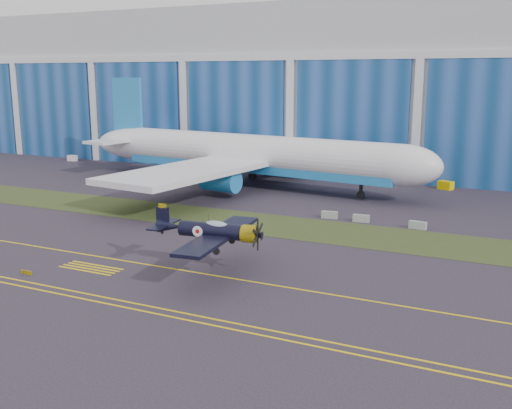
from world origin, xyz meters
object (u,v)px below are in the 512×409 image
at_px(shipping_container, 391,177).
at_px(tug, 446,185).
at_px(warbird, 212,230).
at_px(jetliner, 253,112).

height_order(shipping_container, tug, shipping_container).
bearing_deg(tug, warbird, -81.06).
bearing_deg(tug, shipping_container, -156.97).
distance_m(warbird, jetliner, 44.37).
bearing_deg(shipping_container, warbird, -112.20).
distance_m(warbird, shipping_container, 51.38).
relative_size(jetliner, tug, 33.50).
distance_m(jetliner, tug, 32.27).
distance_m(warbird, tug, 52.83).
distance_m(jetliner, shipping_container, 24.73).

